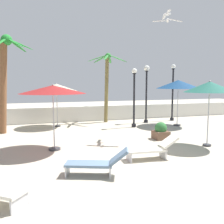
{
  "coord_description": "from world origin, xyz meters",
  "views": [
    {
      "loc": [
        -3.47,
        -7.37,
        2.76
      ],
      "look_at": [
        0.0,
        3.45,
        1.4
      ],
      "focal_mm": 38.87,
      "sensor_mm": 36.0,
      "label": 1
    }
  ],
  "objects_px": {
    "lounge_chair_1": "(97,163)",
    "seagull_0": "(167,14)",
    "seagull_1": "(167,21)",
    "palm_tree_0": "(107,78)",
    "lamp_post_0": "(146,86)",
    "planter": "(161,131)",
    "lamp_post_2": "(173,89)",
    "patio_umbrella_0": "(210,87)",
    "lamp_post_1": "(134,94)",
    "lounge_chair_0": "(152,148)",
    "patio_umbrella_3": "(53,90)",
    "palm_tree_1": "(4,73)",
    "patio_umbrella_1": "(178,84)",
    "patio_umbrella_2": "(57,88)"
  },
  "relations": [
    {
      "from": "palm_tree_0",
      "to": "seagull_0",
      "type": "relative_size",
      "value": 3.91
    },
    {
      "from": "palm_tree_1",
      "to": "lamp_post_1",
      "type": "xyz_separation_m",
      "value": [
        7.42,
        -0.44,
        -1.22
      ]
    },
    {
      "from": "patio_umbrella_2",
      "to": "patio_umbrella_3",
      "type": "bearing_deg",
      "value": -96.45
    },
    {
      "from": "lamp_post_1",
      "to": "lounge_chair_1",
      "type": "distance_m",
      "value": 8.44
    },
    {
      "from": "palm_tree_1",
      "to": "palm_tree_0",
      "type": "bearing_deg",
      "value": 17.62
    },
    {
      "from": "patio_umbrella_1",
      "to": "patio_umbrella_3",
      "type": "bearing_deg",
      "value": -156.75
    },
    {
      "from": "palm_tree_1",
      "to": "lamp_post_2",
      "type": "relative_size",
      "value": 1.3
    },
    {
      "from": "palm_tree_1",
      "to": "seagull_0",
      "type": "relative_size",
      "value": 4.32
    },
    {
      "from": "seagull_1",
      "to": "patio_umbrella_3",
      "type": "bearing_deg",
      "value": -176.99
    },
    {
      "from": "planter",
      "to": "lounge_chair_1",
      "type": "bearing_deg",
      "value": -138.69
    },
    {
      "from": "lamp_post_2",
      "to": "lounge_chair_1",
      "type": "bearing_deg",
      "value": -132.18
    },
    {
      "from": "lamp_post_0",
      "to": "planter",
      "type": "relative_size",
      "value": 4.67
    },
    {
      "from": "lamp_post_0",
      "to": "lamp_post_1",
      "type": "distance_m",
      "value": 2.07
    },
    {
      "from": "patio_umbrella_2",
      "to": "palm_tree_0",
      "type": "bearing_deg",
      "value": 13.96
    },
    {
      "from": "planter",
      "to": "patio_umbrella_3",
      "type": "bearing_deg",
      "value": -175.49
    },
    {
      "from": "lounge_chair_1",
      "to": "planter",
      "type": "height_order",
      "value": "planter"
    },
    {
      "from": "patio_umbrella_2",
      "to": "seagull_1",
      "type": "height_order",
      "value": "seagull_1"
    },
    {
      "from": "patio_umbrella_0",
      "to": "lamp_post_1",
      "type": "distance_m",
      "value": 5.44
    },
    {
      "from": "lounge_chair_0",
      "to": "seagull_0",
      "type": "distance_m",
      "value": 7.02
    },
    {
      "from": "patio_umbrella_1",
      "to": "palm_tree_0",
      "type": "height_order",
      "value": "palm_tree_0"
    },
    {
      "from": "seagull_0",
      "to": "lamp_post_0",
      "type": "bearing_deg",
      "value": 76.38
    },
    {
      "from": "seagull_1",
      "to": "lamp_post_2",
      "type": "bearing_deg",
      "value": 55.22
    },
    {
      "from": "seagull_1",
      "to": "palm_tree_0",
      "type": "bearing_deg",
      "value": 100.71
    },
    {
      "from": "lamp_post_1",
      "to": "lounge_chair_1",
      "type": "relative_size",
      "value": 1.87
    },
    {
      "from": "lounge_chair_1",
      "to": "seagull_0",
      "type": "bearing_deg",
      "value": 42.17
    },
    {
      "from": "patio_umbrella_3",
      "to": "seagull_0",
      "type": "xyz_separation_m",
      "value": [
        5.65,
        0.94,
        3.65
      ]
    },
    {
      "from": "patio_umbrella_0",
      "to": "lamp_post_2",
      "type": "distance_m",
      "value": 7.36
    },
    {
      "from": "seagull_1",
      "to": "palm_tree_1",
      "type": "bearing_deg",
      "value": 151.96
    },
    {
      "from": "lamp_post_1",
      "to": "lounge_chair_1",
      "type": "xyz_separation_m",
      "value": [
        -4.2,
        -7.13,
        -1.7
      ]
    },
    {
      "from": "seagull_0",
      "to": "seagull_1",
      "type": "relative_size",
      "value": 0.98
    },
    {
      "from": "lamp_post_0",
      "to": "seagull_0",
      "type": "distance_m",
      "value": 5.68
    },
    {
      "from": "seagull_1",
      "to": "planter",
      "type": "xyz_separation_m",
      "value": [
        -0.14,
        0.13,
        -5.26
      ]
    },
    {
      "from": "lamp_post_1",
      "to": "seagull_1",
      "type": "relative_size",
      "value": 2.89
    },
    {
      "from": "planter",
      "to": "seagull_1",
      "type": "bearing_deg",
      "value": -43.49
    },
    {
      "from": "palm_tree_0",
      "to": "lamp_post_1",
      "type": "xyz_separation_m",
      "value": [
        1.02,
        -2.47,
        -1.04
      ]
    },
    {
      "from": "lamp_post_0",
      "to": "seagull_1",
      "type": "height_order",
      "value": "seagull_1"
    },
    {
      "from": "palm_tree_0",
      "to": "planter",
      "type": "height_order",
      "value": "palm_tree_0"
    },
    {
      "from": "seagull_0",
      "to": "patio_umbrella_2",
      "type": "bearing_deg",
      "value": 138.19
    },
    {
      "from": "lamp_post_1",
      "to": "seagull_0",
      "type": "bearing_deg",
      "value": -81.09
    },
    {
      "from": "lounge_chair_1",
      "to": "lamp_post_2",
      "type": "bearing_deg",
      "value": 47.82
    },
    {
      "from": "palm_tree_0",
      "to": "lounge_chair_0",
      "type": "bearing_deg",
      "value": -95.74
    },
    {
      "from": "palm_tree_0",
      "to": "patio_umbrella_1",
      "type": "bearing_deg",
      "value": -36.14
    },
    {
      "from": "planter",
      "to": "lounge_chair_0",
      "type": "bearing_deg",
      "value": -124.23
    },
    {
      "from": "lounge_chair_0",
      "to": "palm_tree_0",
      "type": "bearing_deg",
      "value": 84.26
    },
    {
      "from": "patio_umbrella_2",
      "to": "lamp_post_1",
      "type": "bearing_deg",
      "value": -19.15
    },
    {
      "from": "lounge_chair_1",
      "to": "lamp_post_1",
      "type": "bearing_deg",
      "value": 59.51
    },
    {
      "from": "lounge_chair_0",
      "to": "seagull_1",
      "type": "xyz_separation_m",
      "value": [
        2.02,
        2.64,
        5.25
      ]
    },
    {
      "from": "patio_umbrella_2",
      "to": "seagull_0",
      "type": "xyz_separation_m",
      "value": [
        5.03,
        -4.5,
        3.65
      ]
    },
    {
      "from": "patio_umbrella_1",
      "to": "planter",
      "type": "distance_m",
      "value": 4.8
    },
    {
      "from": "patio_umbrella_3",
      "to": "lamp_post_0",
      "type": "height_order",
      "value": "lamp_post_0"
    }
  ]
}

